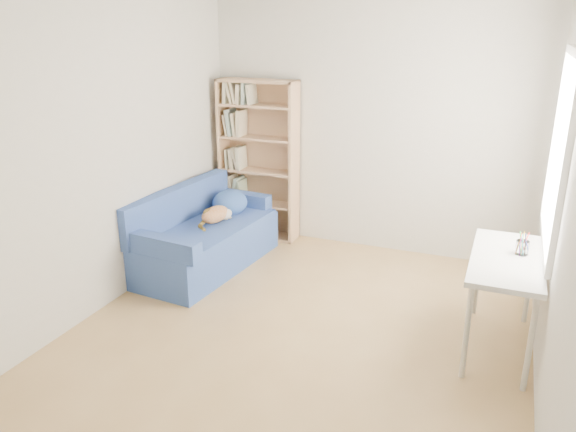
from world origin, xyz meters
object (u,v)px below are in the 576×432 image
at_px(bookshelf, 259,167).
at_px(desk, 506,268).
at_px(sofa, 204,236).
at_px(pen_cup, 522,246).

relative_size(bookshelf, desk, 1.63).
xyz_separation_m(sofa, desk, (2.86, -0.52, 0.35)).
distance_m(sofa, bookshelf, 1.13).
relative_size(desk, pen_cup, 6.21).
bearing_deg(pen_cup, desk, -133.46).
bearing_deg(desk, pen_cup, 46.54).
relative_size(sofa, pen_cup, 9.64).
relative_size(sofa, desk, 1.55).
bearing_deg(bookshelf, desk, -29.30).
distance_m(bookshelf, desk, 3.09).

